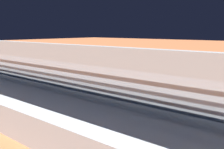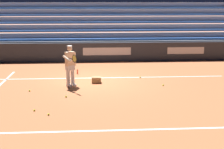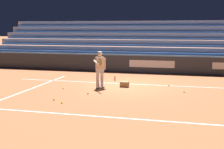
{
  "view_description": "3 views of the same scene",
  "coord_description": "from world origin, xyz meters",
  "views": [
    {
      "loc": [
        11.37,
        -13.36,
        3.71
      ],
      "look_at": [
        0.22,
        -0.3,
        0.78
      ],
      "focal_mm": 42.0,
      "sensor_mm": 36.0,
      "label": 1
    },
    {
      "loc": [
        0.11,
        13.58,
        3.57
      ],
      "look_at": [
        -0.61,
        1.74,
        0.7
      ],
      "focal_mm": 50.0,
      "sensor_mm": 36.0,
      "label": 2
    },
    {
      "loc": [
        -3.11,
        14.74,
        2.8
      ],
      "look_at": [
        0.24,
        1.79,
        0.8
      ],
      "focal_mm": 50.0,
      "sensor_mm": 36.0,
      "label": 3
    }
  ],
  "objects": [
    {
      "name": "court_sideline_white",
      "position": [
        4.11,
        4.0,
        0.0
      ],
      "size": [
        0.1,
        12.0,
        0.01
      ],
      "primitive_type": "cube",
      "color": "white",
      "rests_on": "ground"
    },
    {
      "name": "tennis_ball_stray_back",
      "position": [
        1.55,
        4.21,
        0.03
      ],
      "size": [
        0.07,
        0.07,
        0.07
      ],
      "primitive_type": "sphere",
      "color": "#CCE533",
      "rests_on": "ground"
    },
    {
      "name": "tennis_player",
      "position": [
        1.07,
        0.84,
        0.89
      ],
      "size": [
        0.63,
        1.05,
        1.71
      ],
      "color": "silver",
      "rests_on": "ground"
    },
    {
      "name": "tennis_ball_near_player",
      "position": [
        2.07,
        3.8,
        0.03
      ],
      "size": [
        0.07,
        0.07,
        0.07
      ],
      "primitive_type": "sphere",
      "color": "#CCE533",
      "rests_on": "ground"
    },
    {
      "name": "tennis_ball_on_baseline",
      "position": [
        2.66,
        1.52,
        0.03
      ],
      "size": [
        0.07,
        0.07,
        0.07
      ],
      "primitive_type": "sphere",
      "color": "#CCE533",
      "rests_on": "ground"
    },
    {
      "name": "tennis_ball_far_right",
      "position": [
        -2.06,
        -0.38,
        0.03
      ],
      "size": [
        0.07,
        0.07,
        0.07
      ],
      "primitive_type": "sphere",
      "color": "#CCE533",
      "rests_on": "ground"
    },
    {
      "name": "court_service_line_white",
      "position": [
        0.0,
        5.5,
        0.0
      ],
      "size": [
        8.22,
        0.1,
        0.01
      ],
      "primitive_type": "cube",
      "color": "white",
      "rests_on": "ground"
    },
    {
      "name": "bleacher_stand",
      "position": [
        0.0,
        -7.16,
        0.79
      ],
      "size": [
        22.29,
        4.0,
        3.85
      ],
      "color": "#9EA3A8",
      "rests_on": "ground"
    },
    {
      "name": "tennis_ball_midcourt",
      "position": [
        -2.82,
        1.03,
        0.03
      ],
      "size": [
        0.07,
        0.07,
        0.07
      ],
      "primitive_type": "sphere",
      "color": "#CCE533",
      "rests_on": "ground"
    },
    {
      "name": "water_bottle",
      "position": [
        0.9,
        -1.37,
        0.11
      ],
      "size": [
        0.07,
        0.07,
        0.22
      ],
      "primitive_type": "cylinder",
      "color": "#EA4C33",
      "rests_on": "ground"
    },
    {
      "name": "ground_plane",
      "position": [
        0.0,
        0.0,
        0.0
      ],
      "size": [
        160.0,
        160.0,
        0.0
      ],
      "primitive_type": "plane",
      "color": "#B7663D"
    },
    {
      "name": "court_baseline_white",
      "position": [
        0.0,
        -0.5,
        0.0
      ],
      "size": [
        12.0,
        0.1,
        0.01
      ],
      "primitive_type": "cube",
      "color": "white",
      "rests_on": "ground"
    },
    {
      "name": "tennis_ball_by_box",
      "position": [
        1.15,
        2.38,
        0.03
      ],
      "size": [
        0.07,
        0.07,
        0.07
      ],
      "primitive_type": "sphere",
      "color": "#CCE533",
      "rests_on": "ground"
    },
    {
      "name": "ball_box_cardboard",
      "position": [
        -0.01,
        0.36,
        0.13
      ],
      "size": [
        0.41,
        0.31,
        0.26
      ],
      "primitive_type": "cube",
      "rotation": [
        0.0,
        0.0,
        -0.04
      ],
      "color": "#A87F51",
      "rests_on": "ground"
    },
    {
      "name": "back_wall_sponsor_board",
      "position": [
        -0.01,
        -4.53,
        0.55
      ],
      "size": [
        23.46,
        0.25,
        1.1
      ],
      "color": "#2D333D",
      "rests_on": "ground"
    }
  ]
}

